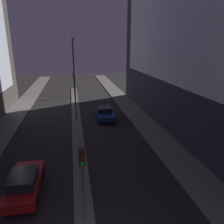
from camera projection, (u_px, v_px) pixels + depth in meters
median_strip at (76, 118)px, 27.97m from camera, size 1.13×39.87×0.14m
traffic_light_near at (82, 168)px, 10.83m from camera, size 0.32×0.42×4.14m
traffic_light_mid at (74, 79)px, 39.06m from camera, size 0.32×0.42×4.14m
street_lamp at (74, 70)px, 24.72m from camera, size 0.47×0.47×9.80m
car_left_lane at (25, 183)px, 13.74m from camera, size 1.86×4.73×1.50m
car_right_lane at (105, 113)px, 27.54m from camera, size 1.94×4.41×1.50m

